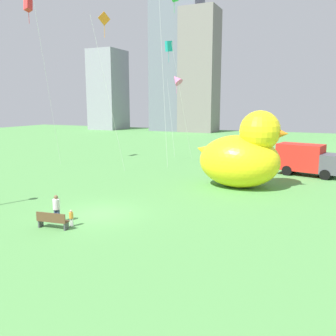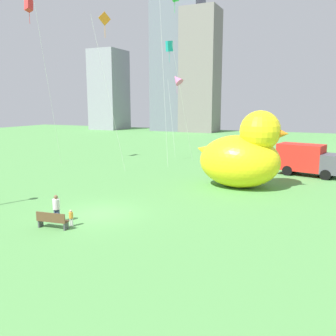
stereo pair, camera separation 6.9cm
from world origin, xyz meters
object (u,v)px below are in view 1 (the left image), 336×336
(person_adult, at_px, (57,208))
(kite_red, at_px, (28,7))
(kite_pink, at_px, (177,79))
(kite_teal, at_px, (169,47))
(park_bench, at_px, (52,220))
(giant_inflatable_duck, at_px, (242,155))
(kite_orange, at_px, (105,27))
(person_child, at_px, (71,217))
(box_truck, at_px, (307,160))

(person_adult, xyz_separation_m, kite_red, (-14.24, 13.39, 14.93))
(person_adult, xyz_separation_m, kite_pink, (-4.30, 26.94, 8.56))
(person_adult, height_order, kite_teal, kite_teal)
(park_bench, distance_m, kite_pink, 29.61)
(giant_inflatable_duck, distance_m, kite_orange, 17.79)
(person_child, distance_m, kite_red, 25.58)
(person_child, xyz_separation_m, box_truck, (10.55, 20.07, 0.93))
(giant_inflatable_duck, xyz_separation_m, box_truck, (4.34, 7.15, -1.13))
(box_truck, xyz_separation_m, kite_pink, (-15.98, 7.04, 7.99))
(person_adult, relative_size, box_truck, 0.27)
(box_truck, bearing_deg, kite_orange, -164.52)
(kite_red, xyz_separation_m, kite_teal, (10.93, 9.07, -3.21))
(park_bench, height_order, box_truck, box_truck)
(kite_orange, bearing_deg, kite_pink, 79.70)
(park_bench, bearing_deg, box_truck, 61.64)
(park_bench, bearing_deg, giant_inflatable_duck, 63.22)
(kite_pink, relative_size, kite_orange, 0.68)
(kite_orange, xyz_separation_m, kite_teal, (3.18, 7.59, -0.96))
(giant_inflatable_duck, relative_size, box_truck, 1.25)
(kite_pink, bearing_deg, kite_orange, -100.30)
(person_child, xyz_separation_m, kite_orange, (-7.62, 15.04, 13.04))
(park_bench, height_order, kite_orange, kite_orange)
(box_truck, relative_size, kite_red, 0.35)
(kite_teal, bearing_deg, person_adult, -81.62)
(kite_red, bearing_deg, box_truck, 14.09)
(kite_pink, xyz_separation_m, kite_red, (-9.94, -13.54, 6.37))
(kite_teal, bearing_deg, box_truck, -9.70)
(kite_orange, height_order, kite_red, kite_red)
(kite_orange, xyz_separation_m, kite_red, (-7.75, -1.47, 2.25))
(kite_pink, bearing_deg, person_child, -78.67)
(kite_red, bearing_deg, giant_inflatable_duck, -1.70)
(kite_orange, bearing_deg, kite_red, -169.23)
(park_bench, height_order, kite_pink, kite_pink)
(person_child, height_order, kite_red, kite_red)
(kite_teal, bearing_deg, person_child, -78.90)
(park_bench, distance_m, giant_inflatable_duck, 15.41)
(person_child, height_order, giant_inflatable_duck, giant_inflatable_duck)
(giant_inflatable_duck, xyz_separation_m, kite_orange, (-13.83, 2.12, 10.99))
(person_adult, distance_m, person_child, 1.20)
(giant_inflatable_duck, height_order, kite_teal, kite_teal)
(giant_inflatable_duck, bearing_deg, person_adult, -119.93)
(kite_teal, bearing_deg, kite_red, -140.32)
(giant_inflatable_duck, xyz_separation_m, kite_red, (-21.58, 0.64, 13.24))
(person_adult, relative_size, kite_pink, 0.15)
(giant_inflatable_duck, relative_size, kite_pink, 0.71)
(person_child, distance_m, kite_pink, 29.05)
(park_bench, height_order, person_child, person_child)
(park_bench, bearing_deg, person_adult, 117.53)
(kite_red, bearing_deg, person_child, -41.42)
(kite_orange, bearing_deg, giant_inflatable_duck, -8.69)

